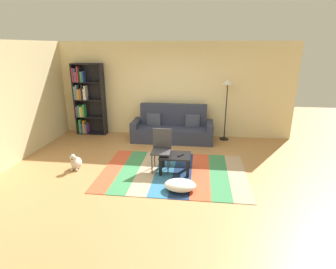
# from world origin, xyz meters

# --- Properties ---
(ground_plane) EXTENTS (14.00, 14.00, 0.00)m
(ground_plane) POSITION_xyz_m (0.00, 0.00, 0.00)
(ground_plane) COLOR #B27F4C
(back_wall) EXTENTS (6.80, 0.10, 2.70)m
(back_wall) POSITION_xyz_m (0.00, 2.55, 1.35)
(back_wall) COLOR beige
(back_wall) RESTS_ON ground_plane
(left_wall) EXTENTS (0.10, 5.50, 2.70)m
(left_wall) POSITION_xyz_m (-3.40, 0.75, 1.35)
(left_wall) COLOR beige
(left_wall) RESTS_ON ground_plane
(rug) EXTENTS (3.07, 2.12, 0.01)m
(rug) POSITION_xyz_m (0.28, -0.06, 0.01)
(rug) COLOR #C64C2D
(rug) RESTS_ON ground_plane
(couch) EXTENTS (2.26, 0.80, 1.00)m
(couch) POSITION_xyz_m (0.03, 2.02, 0.34)
(couch) COLOR #2D3347
(couch) RESTS_ON ground_plane
(bookshelf) EXTENTS (0.90, 0.28, 2.10)m
(bookshelf) POSITION_xyz_m (-2.59, 2.31, 1.03)
(bookshelf) COLOR black
(bookshelf) RESTS_ON ground_plane
(coffee_table) EXTENTS (0.64, 0.50, 0.39)m
(coffee_table) POSITION_xyz_m (0.30, -0.03, 0.32)
(coffee_table) COLOR black
(coffee_table) RESTS_ON rug
(pouf) EXTENTS (0.59, 0.42, 0.20)m
(pouf) POSITION_xyz_m (0.47, -0.79, 0.11)
(pouf) COLOR white
(pouf) RESTS_ON rug
(dog) EXTENTS (0.22, 0.35, 0.40)m
(dog) POSITION_xyz_m (-1.86, -0.14, 0.16)
(dog) COLOR beige
(dog) RESTS_ON ground_plane
(standing_lamp) EXTENTS (0.32, 0.32, 1.72)m
(standing_lamp) POSITION_xyz_m (1.51, 2.25, 1.44)
(standing_lamp) COLOR black
(standing_lamp) RESTS_ON ground_plane
(tv_remote) EXTENTS (0.13, 0.14, 0.02)m
(tv_remote) POSITION_xyz_m (0.42, -0.06, 0.41)
(tv_remote) COLOR black
(tv_remote) RESTS_ON coffee_table
(folding_chair) EXTENTS (0.40, 0.40, 0.90)m
(folding_chair) POSITION_xyz_m (0.00, 0.09, 0.53)
(folding_chair) COLOR #38383D
(folding_chair) RESTS_ON ground_plane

